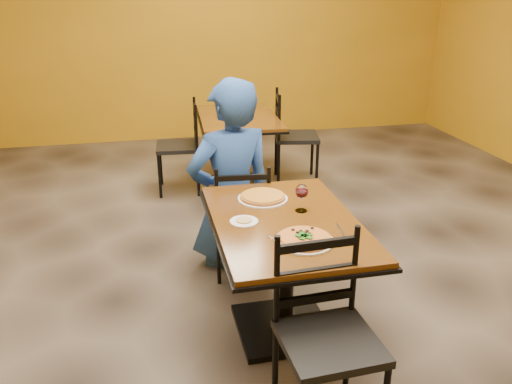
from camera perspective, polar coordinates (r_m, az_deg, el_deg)
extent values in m
cube|color=black|center=(3.76, 0.88, -10.27)|extent=(7.00, 8.00, 0.01)
cube|color=#BC8114|center=(7.16, -6.83, 17.62)|extent=(7.00, 0.01, 3.00)
cube|color=#62360F|center=(2.99, 3.17, -3.24)|extent=(0.80, 1.20, 0.03)
cube|color=black|center=(3.00, 3.16, -3.68)|extent=(0.83, 1.23, 0.02)
cylinder|color=black|center=(3.16, 3.03, -9.26)|extent=(0.12, 0.12, 0.66)
cube|color=black|center=(3.35, 2.91, -14.39)|extent=(0.55, 0.55, 0.04)
cube|color=#62360F|center=(5.35, -1.96, 8.11)|extent=(0.83, 1.19, 0.03)
cube|color=black|center=(5.36, -1.96, 7.86)|extent=(0.86, 1.22, 0.02)
cylinder|color=black|center=(5.45, -1.91, 4.38)|extent=(0.11, 0.11, 0.66)
cube|color=black|center=(5.57, -1.87, 0.93)|extent=(0.55, 0.55, 0.04)
imported|color=navy|center=(3.84, -2.75, 2.00)|extent=(0.76, 0.59, 1.40)
cylinder|color=white|center=(2.74, 5.25, -5.33)|extent=(0.31, 0.31, 0.01)
cylinder|color=#9A300B|center=(2.73, 5.26, -5.03)|extent=(0.28, 0.28, 0.02)
cylinder|color=white|center=(3.25, 0.73, -0.73)|extent=(0.31, 0.31, 0.01)
cylinder|color=gold|center=(3.24, 0.73, -0.47)|extent=(0.28, 0.28, 0.02)
cylinder|color=white|center=(2.94, -1.32, -3.23)|extent=(0.16, 0.16, 0.01)
cylinder|color=tan|center=(2.94, -1.32, -3.07)|extent=(0.09, 0.09, 0.01)
cube|color=silver|center=(2.71, 2.36, -5.56)|extent=(0.06, 0.19, 0.00)
cube|color=silver|center=(2.87, 9.25, -4.27)|extent=(0.04, 0.21, 0.00)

